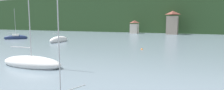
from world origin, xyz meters
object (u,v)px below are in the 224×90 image
Objects in this scene: sailboat_far_9 at (59,40)px; mooring_buoy_near at (142,50)px; sailboat_mid_2 at (32,63)px; sailboat_far_8 at (16,38)px; shore_building_westcentral at (172,23)px; shore_building_west at (134,27)px.

sailboat_far_9 is 23.81m from mooring_buoy_near.
sailboat_mid_2 reaches higher than sailboat_far_8.
sailboat_far_9 is (17.22, -1.37, 0.02)m from sailboat_far_8.
mooring_buoy_near is (8.47, 18.38, -0.40)m from sailboat_mid_2.
sailboat_far_8 is 22.52× the size of mooring_buoy_near.
shore_building_westcentral is 0.84× the size of sailboat_far_9.
sailboat_mid_2 is (7.50, -66.75, -2.45)m from shore_building_west.
shore_building_westcentral is at bearing -34.49° from sailboat_far_9.
sailboat_far_9 is (-23.65, -44.53, -4.28)m from shore_building_westcentral.
sailboat_far_9 is at bearing 120.59° from sailboat_mid_2.
mooring_buoy_near is (23.30, -4.92, -0.48)m from sailboat_far_9.
sailboat_far_8 is (-24.54, -42.07, -2.38)m from shore_building_west.
mooring_buoy_near is at bearing 63.38° from sailboat_mid_2.
sailboat_far_9 is (-14.82, 23.30, 0.08)m from sailboat_mid_2.
sailboat_far_8 reaches higher than shore_building_west.
sailboat_far_9 is at bearing -117.98° from shore_building_westcentral.
shore_building_west is at bearing 108.28° from mooring_buoy_near.
mooring_buoy_near is (-0.36, -49.45, -4.76)m from shore_building_westcentral.
sailboat_far_8 is 41.00m from mooring_buoy_near.
sailboat_far_9 is at bearing -46.00° from sailboat_far_8.
mooring_buoy_near is at bearing -50.27° from sailboat_far_8.
sailboat_far_8 is 17.27m from sailboat_far_9.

